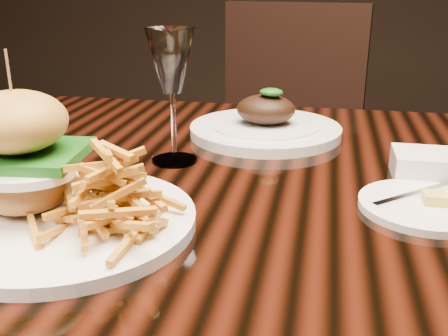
% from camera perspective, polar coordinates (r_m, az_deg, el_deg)
% --- Properties ---
extents(dining_table, '(1.60, 0.90, 0.75)m').
position_cam_1_polar(dining_table, '(0.80, 3.51, -5.94)').
color(dining_table, black).
rests_on(dining_table, ground).
extents(burger_plate, '(0.30, 0.30, 0.20)m').
position_cam_1_polar(burger_plate, '(0.62, -17.41, -1.55)').
color(burger_plate, white).
rests_on(burger_plate, dining_table).
extents(side_saucer, '(0.16, 0.16, 0.02)m').
position_cam_1_polar(side_saucer, '(0.71, 20.97, -3.82)').
color(side_saucer, white).
rests_on(side_saucer, dining_table).
extents(ramekin, '(0.08, 0.08, 0.04)m').
position_cam_1_polar(ramekin, '(0.81, 20.72, 0.33)').
color(ramekin, white).
rests_on(ramekin, dining_table).
extents(wine_glass, '(0.08, 0.08, 0.21)m').
position_cam_1_polar(wine_glass, '(0.80, -5.74, 11.04)').
color(wine_glass, white).
rests_on(wine_glass, dining_table).
extents(water_tumbler, '(0.06, 0.06, 0.08)m').
position_cam_1_polar(water_tumbler, '(0.96, -20.94, 4.66)').
color(water_tumbler, white).
rests_on(water_tumbler, dining_table).
extents(far_dish, '(0.28, 0.28, 0.09)m').
position_cam_1_polar(far_dish, '(0.97, 4.53, 4.58)').
color(far_dish, white).
rests_on(far_dish, dining_table).
extents(chair_far, '(0.52, 0.53, 0.95)m').
position_cam_1_polar(chair_far, '(1.68, 6.47, 3.16)').
color(chair_far, black).
rests_on(chair_far, ground).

